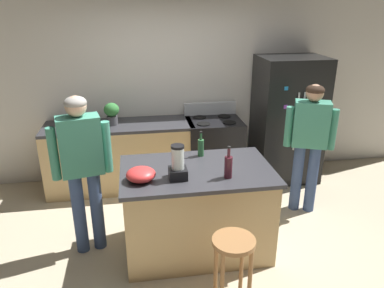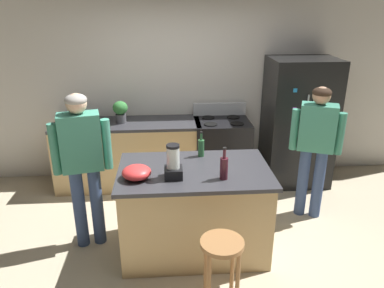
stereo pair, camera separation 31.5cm
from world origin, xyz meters
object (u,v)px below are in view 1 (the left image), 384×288
at_px(bar_stool, 233,255).
at_px(mixing_bowl, 141,174).
at_px(blender_appliance, 178,165).
at_px(refrigerator, 287,120).
at_px(stove_range, 213,150).
at_px(person_by_island_left, 82,162).
at_px(bottle_olive_oil, 201,147).
at_px(bottle_wine, 228,166).
at_px(kitchen_island, 197,209).
at_px(person_by_sink_right, 309,137).
at_px(potted_plant, 112,112).

distance_m(bar_stool, mixing_bowl, 1.09).
bearing_deg(blender_appliance, refrigerator, 43.01).
relative_size(stove_range, person_by_island_left, 0.66).
bearing_deg(bottle_olive_oil, mixing_bowl, -143.36).
height_order(blender_appliance, bottle_wine, blender_appliance).
relative_size(kitchen_island, mixing_bowl, 5.48).
distance_m(bottle_wine, mixing_bowl, 0.82).
bearing_deg(bar_stool, bottle_wine, 80.96).
relative_size(stove_range, mixing_bowl, 4.04).
bearing_deg(person_by_sink_right, bottle_olive_oil, -170.12).
height_order(stove_range, bottle_wine, bottle_wine).
bearing_deg(person_by_island_left, stove_range, 39.80).
bearing_deg(potted_plant, kitchen_island, -60.48).
distance_m(refrigerator, stove_range, 1.15).
bearing_deg(refrigerator, stove_range, 178.68).
bearing_deg(potted_plant, person_by_island_left, -99.75).
height_order(bar_stool, mixing_bowl, mixing_bowl).
distance_m(person_by_sink_right, potted_plant, 2.54).
bearing_deg(mixing_bowl, bar_stool, -43.77).
height_order(person_by_island_left, mixing_bowl, person_by_island_left).
xyz_separation_m(bottle_wine, mixing_bowl, (-0.81, 0.07, -0.05)).
bearing_deg(stove_range, bottle_olive_oil, -108.95).
bearing_deg(kitchen_island, blender_appliance, -140.71).
xyz_separation_m(kitchen_island, person_by_island_left, (-1.12, 0.17, 0.55)).
bearing_deg(bar_stool, person_by_sink_right, 47.38).
distance_m(refrigerator, potted_plant, 2.47).
bearing_deg(kitchen_island, bottle_wine, -41.71).
bearing_deg(bar_stool, kitchen_island, 100.71).
xyz_separation_m(refrigerator, blender_appliance, (-1.79, -1.67, 0.18)).
distance_m(kitchen_island, mixing_bowl, 0.78).
height_order(refrigerator, potted_plant, refrigerator).
xyz_separation_m(stove_range, mixing_bowl, (-1.07, -1.69, 0.52)).
distance_m(kitchen_island, person_by_sink_right, 1.64).
height_order(bottle_wine, mixing_bowl, bottle_wine).
bearing_deg(stove_range, kitchen_island, -108.55).
xyz_separation_m(bottle_wine, bottle_olive_oil, (-0.16, 0.55, -0.02)).
bearing_deg(kitchen_island, potted_plant, 119.52).
bearing_deg(refrigerator, bar_stool, -121.20).
height_order(bar_stool, blender_appliance, blender_appliance).
relative_size(refrigerator, bar_stool, 2.61).
xyz_separation_m(blender_appliance, mixing_bowl, (-0.34, 0.01, -0.08)).
bearing_deg(stove_range, potted_plant, 178.94).
relative_size(refrigerator, bottle_olive_oil, 6.47).
bearing_deg(bottle_olive_oil, stove_range, 71.05).
height_order(stove_range, potted_plant, potted_plant).
height_order(bottle_wine, bottle_olive_oil, bottle_wine).
height_order(refrigerator, bottle_wine, refrigerator).
distance_m(kitchen_island, refrigerator, 2.22).
xyz_separation_m(bar_stool, blender_appliance, (-0.37, 0.68, 0.54)).
bearing_deg(potted_plant, bar_stool, -66.59).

